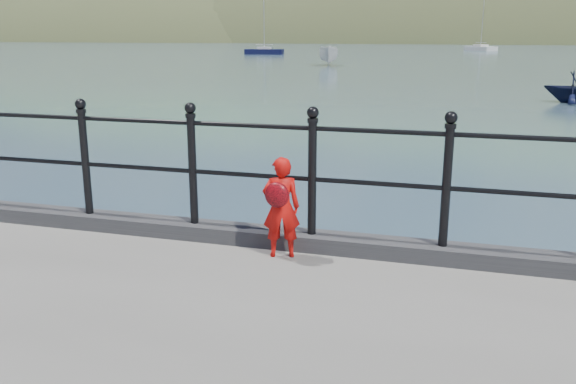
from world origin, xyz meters
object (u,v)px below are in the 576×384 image
(child, at_px, (281,206))
(sailboat_deep, at_px, (480,48))
(launch_white, at_px, (329,55))
(launch_navy, at_px, (575,87))
(railing, at_px, (251,160))
(sailboat_left, at_px, (264,52))

(child, relative_size, sailboat_deep, 0.09)
(launch_white, height_order, launch_navy, launch_white)
(railing, relative_size, child, 19.56)
(launch_navy, xyz_separation_m, sailboat_left, (-31.34, 51.90, -0.33))
(child, height_order, launch_navy, child)
(railing, distance_m, sailboat_left, 79.53)
(launch_white, height_order, sailboat_deep, sailboat_deep)
(launch_navy, height_order, sailboat_left, sailboat_left)
(child, bearing_deg, launch_white, -96.65)
(launch_white, distance_m, launch_navy, 31.50)
(railing, height_order, launch_white, railing)
(railing, bearing_deg, launch_white, 101.62)
(launch_navy, xyz_separation_m, sailboat_deep, (-2.76, 78.00, -0.33))
(sailboat_left, xyz_separation_m, sailboat_deep, (28.58, 26.09, 0.00))
(railing, xyz_separation_m, launch_navy, (6.41, 23.61, -1.15))
(launch_white, bearing_deg, sailboat_left, 108.51)
(launch_navy, height_order, sailboat_deep, sailboat_deep)
(child, xyz_separation_m, launch_navy, (6.03, 23.88, -0.80))
(sailboat_deep, bearing_deg, child, -33.07)
(launch_navy, distance_m, sailboat_deep, 78.05)
(sailboat_left, bearing_deg, sailboat_deep, 38.15)
(railing, bearing_deg, child, -35.97)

